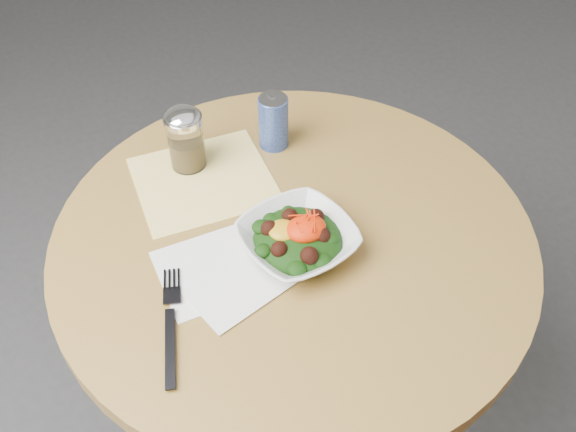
% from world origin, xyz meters
% --- Properties ---
extents(ground, '(6.00, 6.00, 0.00)m').
position_xyz_m(ground, '(0.00, 0.00, 0.00)').
color(ground, '#313134').
rests_on(ground, ground).
extents(table, '(0.90, 0.90, 0.75)m').
position_xyz_m(table, '(0.00, 0.00, 0.55)').
color(table, black).
rests_on(table, ground).
extents(cloth_napkin, '(0.28, 0.26, 0.00)m').
position_xyz_m(cloth_napkin, '(-0.10, 0.21, 0.75)').
color(cloth_napkin, '#E5BA0C').
rests_on(cloth_napkin, table).
extents(paper_napkins, '(0.22, 0.22, 0.00)m').
position_xyz_m(paper_napkins, '(-0.16, -0.03, 0.75)').
color(paper_napkins, white).
rests_on(paper_napkins, table).
extents(salad_bowl, '(0.22, 0.22, 0.07)m').
position_xyz_m(salad_bowl, '(-0.01, -0.04, 0.78)').
color(salad_bowl, white).
rests_on(salad_bowl, table).
extents(fork, '(0.10, 0.23, 0.00)m').
position_xyz_m(fork, '(-0.27, -0.09, 0.76)').
color(fork, black).
rests_on(fork, table).
extents(spice_shaker, '(0.08, 0.08, 0.14)m').
position_xyz_m(spice_shaker, '(-0.11, 0.26, 0.82)').
color(spice_shaker, silver).
rests_on(spice_shaker, table).
extents(beverage_can, '(0.06, 0.06, 0.12)m').
position_xyz_m(beverage_can, '(0.08, 0.25, 0.81)').
color(beverage_can, navy).
rests_on(beverage_can, table).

